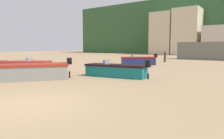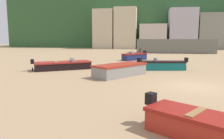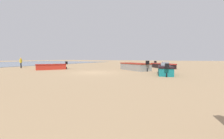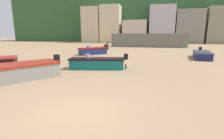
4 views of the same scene
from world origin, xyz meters
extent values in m
plane|color=tan|center=(0.00, 0.00, 0.00)|extent=(160.00, 160.00, 0.00)
cube|color=#305A31|center=(0.00, 66.00, 7.40)|extent=(90.00, 32.00, 14.80)
cube|color=slate|center=(2.58, 30.00, 1.33)|extent=(14.47, 2.40, 2.67)
cube|color=beige|center=(-14.32, 47.43, 5.21)|extent=(5.36, 6.87, 10.42)
cube|color=beige|center=(-8.44, 47.49, 5.41)|extent=(5.79, 6.97, 10.82)
cube|color=beige|center=(-1.23, 46.97, 3.23)|extent=(6.86, 5.94, 6.45)
cube|color=#BBB7C2|center=(6.28, 46.72, 5.17)|extent=(6.82, 5.44, 10.33)
cube|color=gray|center=(13.57, 47.06, 4.50)|extent=(7.16, 6.11, 9.00)
cube|color=gray|center=(20.65, 46.95, 4.79)|extent=(5.77, 5.90, 9.59)
cube|color=gray|center=(-4.81, 3.08, 0.40)|extent=(3.93, 4.44, 0.80)
cube|color=#9F2819|center=(-4.81, 3.08, 0.86)|extent=(4.05, 4.56, 0.12)
cube|color=black|center=(-3.40, 4.94, 1.04)|extent=(0.42, 0.42, 0.40)
cylinder|color=black|center=(-3.40, 4.94, 0.20)|extent=(0.14, 0.14, 0.40)
cube|color=navy|center=(-4.37, 15.58, 0.38)|extent=(3.23, 3.26, 0.75)
cube|color=maroon|center=(-4.37, 15.58, 0.81)|extent=(3.36, 3.39, 0.12)
cube|color=black|center=(-3.03, 16.95, 0.99)|extent=(0.42, 0.42, 0.40)
cylinder|color=black|center=(-3.03, 16.95, 0.19)|extent=(0.14, 0.14, 0.38)
cube|color=#8C9EA8|center=(-4.79, 15.15, 1.01)|extent=(0.63, 0.62, 0.28)
cube|color=navy|center=(8.05, 14.53, 0.30)|extent=(2.32, 4.62, 0.60)
cube|color=#2F364A|center=(8.05, 14.53, 0.66)|extent=(2.42, 4.74, 0.12)
cube|color=black|center=(8.51, 16.87, 0.84)|extent=(0.37, 0.34, 0.40)
cylinder|color=black|center=(8.51, 16.87, 0.15)|extent=(0.12, 0.12, 0.30)
cube|color=#9A6942|center=(8.16, 15.07, 0.71)|extent=(1.30, 0.48, 0.08)
cube|color=#136C70|center=(-1.34, 7.00, 0.34)|extent=(4.02, 1.76, 0.67)
cube|color=black|center=(-1.34, 7.00, 0.73)|extent=(4.14, 1.86, 0.12)
cube|color=black|center=(0.76, 7.34, 0.91)|extent=(0.33, 0.36, 0.40)
cylinder|color=black|center=(0.76, 7.34, 0.17)|extent=(0.11, 0.11, 0.34)
cube|color=#8C9EA8|center=(-2.01, 6.90, 0.93)|extent=(0.31, 0.72, 0.28)
cylinder|color=#40292B|center=(-3.80, 21.57, 0.64)|extent=(0.25, 0.25, 1.28)
camera|label=1|loc=(6.18, -3.91, 1.89)|focal=33.46mm
camera|label=2|loc=(-2.88, -13.55, 2.90)|focal=35.56mm
camera|label=3|loc=(13.33, 8.33, 1.55)|focal=23.69mm
camera|label=4|loc=(2.14, -4.85, 2.52)|focal=27.06mm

